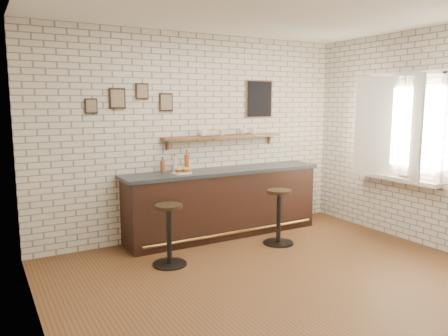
{
  "coord_description": "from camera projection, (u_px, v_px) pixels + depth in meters",
  "views": [
    {
      "loc": [
        -2.89,
        -3.88,
        2.0
      ],
      "look_at": [
        -0.16,
        0.9,
        1.17
      ],
      "focal_mm": 35.0,
      "sensor_mm": 36.0,
      "label": 1
    }
  ],
  "objects": [
    {
      "name": "bitters_bottle_brown",
      "position": [
        163.0,
        166.0,
        6.18
      ],
      "size": [
        0.07,
        0.07,
        0.22
      ],
      "color": "brown",
      "rests_on": "bar_counter"
    },
    {
      "name": "casement_window",
      "position": [
        398.0,
        127.0,
        6.22
      ],
      "size": [
        0.4,
        1.3,
        1.56
      ],
      "color": "white",
      "rests_on": "ground"
    },
    {
      "name": "bitters_bottle_white",
      "position": [
        175.0,
        165.0,
        6.27
      ],
      "size": [
        0.06,
        0.06,
        0.25
      ],
      "color": "beige",
      "rests_on": "bar_counter"
    },
    {
      "name": "bar_counter",
      "position": [
        224.0,
        202.0,
        6.57
      ],
      "size": [
        3.1,
        0.65,
        1.01
      ],
      "color": "black",
      "rests_on": "ground"
    },
    {
      "name": "bitters_bottle_amber",
      "position": [
        187.0,
        162.0,
        6.36
      ],
      "size": [
        0.07,
        0.07,
        0.3
      ],
      "color": "#994418",
      "rests_on": "bar_counter"
    },
    {
      "name": "shelf_cup_c",
      "position": [
        243.0,
        131.0,
        6.82
      ],
      "size": [
        0.17,
        0.17,
        0.1
      ],
      "primitive_type": "imported",
      "rotation": [
        0.0,
        0.0,
        0.99
      ],
      "color": "white",
      "rests_on": "wall_shelf"
    },
    {
      "name": "ground",
      "position": [
        275.0,
        277.0,
        5.05
      ],
      "size": [
        5.0,
        5.0,
        0.0
      ],
      "primitive_type": "plane",
      "color": "brown",
      "rests_on": "ground"
    },
    {
      "name": "bar_stool_right",
      "position": [
        279.0,
        215.0,
        6.18
      ],
      "size": [
        0.44,
        0.44,
        0.78
      ],
      "color": "black",
      "rests_on": "ground"
    },
    {
      "name": "book_lower",
      "position": [
        405.0,
        177.0,
        6.21
      ],
      "size": [
        0.19,
        0.23,
        0.02
      ],
      "primitive_type": "imported",
      "rotation": [
        0.0,
        0.0,
        0.23
      ],
      "color": "tan",
      "rests_on": "window_sill"
    },
    {
      "name": "sandwich_plate",
      "position": [
        182.0,
        173.0,
        6.13
      ],
      "size": [
        0.28,
        0.28,
        0.01
      ],
      "primitive_type": "cylinder",
      "color": "white",
      "rests_on": "bar_counter"
    },
    {
      "name": "back_wall_decor",
      "position": [
        211.0,
        99.0,
        6.56
      ],
      "size": [
        2.96,
        0.02,
        0.56
      ],
      "color": "black",
      "rests_on": "ground"
    },
    {
      "name": "book_upper",
      "position": [
        405.0,
        176.0,
        6.2
      ],
      "size": [
        0.16,
        0.21,
        0.02
      ],
      "primitive_type": "imported",
      "rotation": [
        0.0,
        0.0,
        -0.0
      ],
      "color": "tan",
      "rests_on": "book_lower"
    },
    {
      "name": "shelf_cup_d",
      "position": [
        253.0,
        131.0,
        6.91
      ],
      "size": [
        0.13,
        0.13,
        0.1
      ],
      "primitive_type": "imported",
      "rotation": [
        0.0,
        0.0,
        -0.22
      ],
      "color": "white",
      "rests_on": "wall_shelf"
    },
    {
      "name": "shelf_cup_a",
      "position": [
        202.0,
        133.0,
        6.47
      ],
      "size": [
        0.19,
        0.19,
        0.11
      ],
      "primitive_type": "imported",
      "rotation": [
        0.0,
        0.0,
        0.74
      ],
      "color": "white",
      "rests_on": "wall_shelf"
    },
    {
      "name": "shelf_cup_b",
      "position": [
        222.0,
        132.0,
        6.63
      ],
      "size": [
        0.11,
        0.11,
        0.09
      ],
      "primitive_type": "imported",
      "rotation": [
        0.0,
        0.0,
        1.39
      ],
      "color": "white",
      "rests_on": "wall_shelf"
    },
    {
      "name": "potato_chips",
      "position": [
        181.0,
        173.0,
        6.11
      ],
      "size": [
        0.27,
        0.18,
        0.0
      ],
      "color": "gold",
      "rests_on": "sandwich_plate"
    },
    {
      "name": "wall_shelf",
      "position": [
        224.0,
        137.0,
        6.66
      ],
      "size": [
        2.0,
        0.18,
        0.18
      ],
      "color": "brown",
      "rests_on": "ground"
    },
    {
      "name": "window_sill",
      "position": [
        397.0,
        179.0,
        6.35
      ],
      "size": [
        0.2,
        1.35,
        0.06
      ],
      "color": "white",
      "rests_on": "ground"
    },
    {
      "name": "bar_stool_left",
      "position": [
        169.0,
        233.0,
        5.36
      ],
      "size": [
        0.43,
        0.43,
        0.77
      ],
      "color": "black",
      "rests_on": "ground"
    },
    {
      "name": "condiment_bottle_yellow",
      "position": [
        188.0,
        165.0,
        6.38
      ],
      "size": [
        0.06,
        0.06,
        0.21
      ],
      "color": "yellow",
      "rests_on": "bar_counter"
    },
    {
      "name": "ciabatta_sandwich",
      "position": [
        183.0,
        170.0,
        6.13
      ],
      "size": [
        0.22,
        0.15,
        0.07
      ],
      "color": "tan",
      "rests_on": "sandwich_plate"
    }
  ]
}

